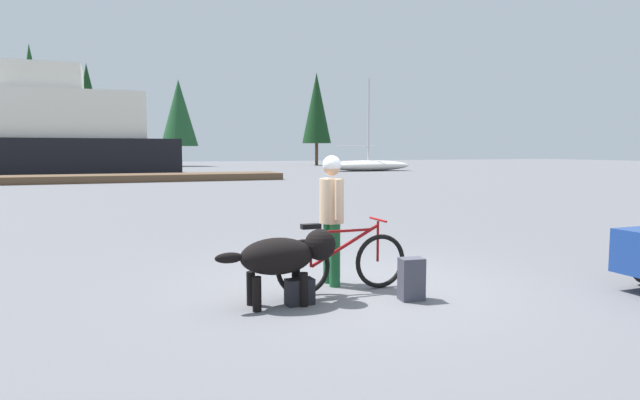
% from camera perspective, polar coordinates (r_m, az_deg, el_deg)
% --- Properties ---
extents(ground_plane, '(160.00, 160.00, 0.00)m').
position_cam_1_polar(ground_plane, '(7.16, 4.01, -9.05)').
color(ground_plane, slate).
extents(bicycle, '(1.75, 0.44, 0.90)m').
position_cam_1_polar(bicycle, '(6.80, 2.30, -6.52)').
color(bicycle, black).
rests_on(bicycle, ground_plane).
extents(person_cyclist, '(0.32, 0.53, 1.70)m').
position_cam_1_polar(person_cyclist, '(7.07, 1.23, -0.80)').
color(person_cyclist, '#19592D').
rests_on(person_cyclist, ground_plane).
extents(dog, '(1.41, 0.49, 0.86)m').
position_cam_1_polar(dog, '(6.21, -3.69, -5.88)').
color(dog, black).
rests_on(dog, ground_plane).
extents(backpack, '(0.30, 0.23, 0.50)m').
position_cam_1_polar(backpack, '(6.56, 9.59, -8.19)').
color(backpack, '#3F3F4C').
rests_on(backpack, ground_plane).
extents(handbag_pannier, '(0.33, 0.19, 0.30)m').
position_cam_1_polar(handbag_pannier, '(6.31, -2.15, -9.61)').
color(handbag_pannier, black).
rests_on(handbag_pannier, ground_plane).
extents(dock_pier, '(18.71, 2.99, 0.40)m').
position_cam_1_polar(dock_pier, '(32.56, -20.64, 2.16)').
color(dock_pier, brown).
rests_on(dock_pier, ground_plane).
extents(ferry_boat, '(22.24, 7.16, 8.15)m').
position_cam_1_polar(ferry_boat, '(42.29, -30.02, 5.98)').
color(ferry_boat, black).
rests_on(ferry_boat, ground_plane).
extents(sailboat_moored, '(7.82, 2.19, 7.79)m').
position_cam_1_polar(sailboat_moored, '(46.51, 5.09, 3.66)').
color(sailboat_moored, silver).
rests_on(sailboat_moored, ground_plane).
extents(pine_tree_far_left, '(3.23, 3.23, 12.53)m').
position_cam_1_polar(pine_tree_far_left, '(63.49, -28.10, 9.90)').
color(pine_tree_far_left, '#4C331E').
rests_on(pine_tree_far_left, ground_plane).
extents(pine_tree_center, '(4.06, 4.06, 9.47)m').
position_cam_1_polar(pine_tree_center, '(62.17, -14.62, 8.84)').
color(pine_tree_center, '#4C331E').
rests_on(pine_tree_center, ground_plane).
extents(pine_tree_far_right, '(3.38, 3.38, 10.75)m').
position_cam_1_polar(pine_tree_far_right, '(64.06, -0.36, 9.63)').
color(pine_tree_far_right, '#4C331E').
rests_on(pine_tree_far_right, ground_plane).
extents(pine_tree_mid_back, '(3.67, 3.67, 11.60)m').
position_cam_1_polar(pine_tree_mid_back, '(68.08, -23.24, 9.23)').
color(pine_tree_mid_back, '#4C331E').
rests_on(pine_tree_mid_back, ground_plane).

